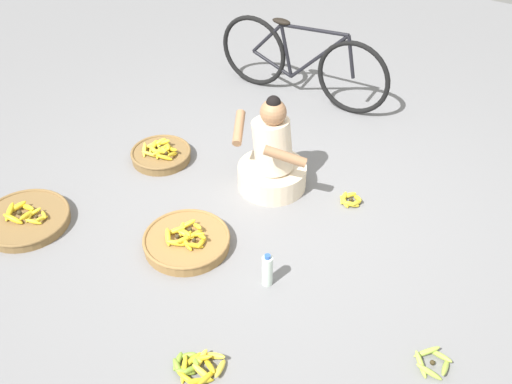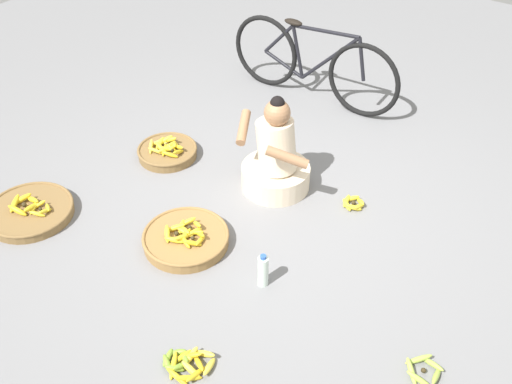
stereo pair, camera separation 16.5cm
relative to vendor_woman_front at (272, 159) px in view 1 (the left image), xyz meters
name	(u,v)px [view 1 (the left image)]	position (x,y,z in m)	size (l,w,h in m)	color
ground_plane	(271,215)	(0.17, -0.30, -0.25)	(10.00, 10.00, 0.00)	slate
vendor_woman_front	(272,159)	(0.00, 0.00, 0.00)	(0.72, 0.53, 0.78)	beige
bicycle_leaning	(301,62)	(-0.48, 1.30, 0.11)	(1.70, 0.08, 0.73)	black
banana_basket_back_right	(25,219)	(-1.25, -1.30, -0.20)	(0.62, 0.62, 0.14)	brown
banana_basket_near_vendor	(187,241)	(-0.14, -0.88, -0.20)	(0.59, 0.59, 0.15)	olive
banana_basket_front_right	(161,154)	(-0.93, -0.18, -0.20)	(0.49, 0.49, 0.16)	brown
loose_bananas_back_center	(432,362)	(1.59, -0.91, -0.22)	(0.22, 0.24, 0.09)	#9EB747
loose_bananas_mid_left	(350,200)	(0.60, 0.14, -0.22)	(0.19, 0.19, 0.07)	yellow
loose_bananas_front_left	(197,367)	(0.50, -1.63, -0.22)	(0.30, 0.27, 0.10)	gold
water_bottle	(267,270)	(0.50, -0.88, -0.13)	(0.07, 0.07, 0.25)	silver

